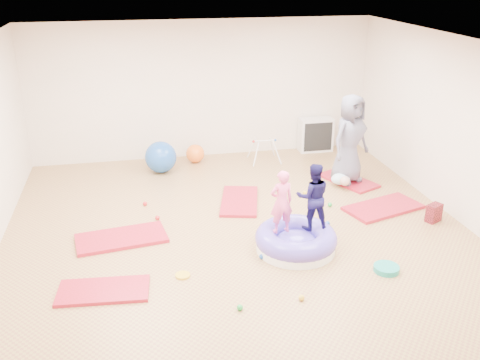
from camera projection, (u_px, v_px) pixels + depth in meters
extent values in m
cube|color=#A38749|center=(244.00, 245.00, 7.79)|extent=(7.00, 8.00, 0.01)
cube|color=silver|center=(245.00, 50.00, 6.73)|extent=(7.00, 8.00, 0.01)
cube|color=beige|center=(203.00, 90.00, 10.89)|extent=(7.00, 0.01, 2.80)
cube|color=beige|center=(369.00, 346.00, 3.64)|extent=(7.00, 0.01, 2.80)
cube|color=beige|center=(475.00, 138.00, 7.92)|extent=(0.01, 8.00, 2.80)
cube|color=#BA123F|center=(103.00, 291.00, 6.66)|extent=(1.17, 0.66, 0.05)
cube|color=#BA123F|center=(121.00, 238.00, 7.92)|extent=(1.39, 0.83, 0.05)
cube|color=#BA123F|center=(239.00, 201.00, 9.15)|extent=(0.88, 1.32, 0.05)
cube|color=#BA123F|center=(383.00, 208.00, 8.91)|extent=(1.42, 0.99, 0.05)
cube|color=#BA123F|center=(348.00, 180.00, 10.02)|extent=(0.96, 1.25, 0.05)
cylinder|color=white|center=(296.00, 245.00, 7.64)|extent=(1.13, 1.13, 0.13)
torus|color=#5745BE|center=(296.00, 238.00, 7.60)|extent=(1.17, 1.17, 0.31)
ellipsoid|color=#5745BE|center=(296.00, 243.00, 7.63)|extent=(0.62, 0.62, 0.28)
imported|color=#FB5C99|center=(282.00, 199.00, 7.36)|extent=(0.36, 0.26, 0.93)
imported|color=#110E3B|center=(313.00, 193.00, 7.45)|extent=(0.53, 0.44, 0.98)
imported|color=slate|center=(350.00, 139.00, 9.64)|extent=(0.94, 0.81, 1.63)
ellipsoid|color=#ADCFE5|center=(341.00, 179.00, 9.75)|extent=(0.38, 0.24, 0.22)
sphere|color=tan|center=(345.00, 181.00, 9.58)|extent=(0.18, 0.18, 0.18)
sphere|color=#1D50A7|center=(262.00, 257.00, 7.40)|extent=(0.07, 0.07, 0.07)
sphere|color=red|center=(157.00, 218.00, 8.53)|extent=(0.07, 0.07, 0.07)
sphere|color=green|center=(330.00, 205.00, 8.99)|extent=(0.07, 0.07, 0.07)
sphere|color=red|center=(145.00, 204.00, 9.03)|extent=(0.07, 0.07, 0.07)
sphere|color=gold|center=(302.00, 298.00, 6.50)|extent=(0.07, 0.07, 0.07)
sphere|color=gold|center=(305.00, 193.00, 9.44)|extent=(0.07, 0.07, 0.07)
sphere|color=#1D50A7|center=(328.00, 223.00, 8.34)|extent=(0.07, 0.07, 0.07)
sphere|color=green|center=(240.00, 308.00, 6.31)|extent=(0.07, 0.07, 0.07)
sphere|color=#1D50A7|center=(161.00, 157.00, 10.38)|extent=(0.61, 0.61, 0.61)
sphere|color=orange|center=(195.00, 154.00, 10.93)|extent=(0.38, 0.38, 0.38)
cylinder|color=silver|center=(256.00, 154.00, 10.70)|extent=(0.18, 0.18, 0.47)
cylinder|color=silver|center=(252.00, 148.00, 11.07)|extent=(0.18, 0.18, 0.47)
cylinder|color=silver|center=(277.00, 153.00, 10.79)|extent=(0.18, 0.18, 0.47)
cylinder|color=silver|center=(272.00, 147.00, 11.15)|extent=(0.18, 0.18, 0.47)
cylinder|color=silver|center=(264.00, 141.00, 10.85)|extent=(0.45, 0.03, 0.03)
sphere|color=red|center=(254.00, 141.00, 10.80)|extent=(0.05, 0.05, 0.05)
sphere|color=#1D50A7|center=(275.00, 140.00, 10.89)|extent=(0.05, 0.05, 0.05)
cube|color=silver|center=(315.00, 135.00, 11.55)|extent=(0.72, 0.35, 0.72)
cube|color=black|center=(318.00, 137.00, 11.40)|extent=(0.62, 0.02, 0.62)
cube|color=silver|center=(316.00, 135.00, 11.51)|extent=(0.02, 0.24, 0.63)
cube|color=silver|center=(316.00, 135.00, 11.51)|extent=(0.63, 0.24, 0.02)
cylinder|color=teal|center=(386.00, 269.00, 7.11)|extent=(0.34, 0.34, 0.08)
cube|color=#A91D2A|center=(434.00, 213.00, 8.44)|extent=(0.29, 0.25, 0.29)
cylinder|color=gold|center=(183.00, 275.00, 7.00)|extent=(0.20, 0.20, 0.03)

